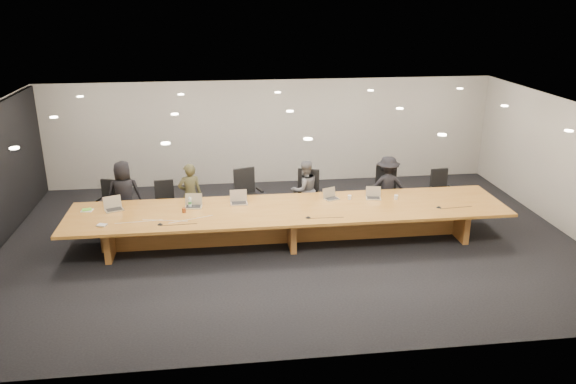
# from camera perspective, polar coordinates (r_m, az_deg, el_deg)

# --- Properties ---
(ground) EXTENTS (12.00, 12.00, 0.00)m
(ground) POSITION_cam_1_polar(r_m,az_deg,el_deg) (11.84, 0.18, -5.05)
(ground) COLOR black
(ground) RESTS_ON ground
(back_wall) EXTENTS (12.00, 0.02, 2.80)m
(back_wall) POSITION_cam_1_polar(r_m,az_deg,el_deg) (15.16, -1.77, 6.09)
(back_wall) COLOR beige
(back_wall) RESTS_ON ground
(conference_table) EXTENTS (9.00, 1.80, 0.75)m
(conference_table) POSITION_cam_1_polar(r_m,az_deg,el_deg) (11.63, 0.19, -2.72)
(conference_table) COLOR #985F21
(conference_table) RESTS_ON ground
(chair_far_left) EXTENTS (0.68, 0.68, 1.05)m
(chair_far_left) POSITION_cam_1_polar(r_m,az_deg,el_deg) (13.03, -17.85, -1.18)
(chair_far_left) COLOR black
(chair_far_left) RESTS_ON ground
(chair_left) EXTENTS (0.57, 0.57, 1.01)m
(chair_left) POSITION_cam_1_polar(r_m,az_deg,el_deg) (12.79, -12.36, -1.16)
(chair_left) COLOR black
(chair_left) RESTS_ON ground
(chair_mid_left) EXTENTS (0.78, 0.78, 1.19)m
(chair_mid_left) POSITION_cam_1_polar(r_m,az_deg,el_deg) (12.79, -4.03, -0.29)
(chair_mid_left) COLOR black
(chair_mid_left) RESTS_ON ground
(chair_mid_right) EXTENTS (0.75, 0.75, 1.17)m
(chair_mid_right) POSITION_cam_1_polar(r_m,az_deg,el_deg) (12.76, 1.91, -0.36)
(chair_mid_right) COLOR black
(chair_mid_right) RESTS_ON ground
(chair_right) EXTENTS (0.74, 0.74, 1.16)m
(chair_right) POSITION_cam_1_polar(r_m,az_deg,el_deg) (13.27, 9.85, 0.13)
(chair_right) COLOR black
(chair_right) RESTS_ON ground
(chair_far_right) EXTENTS (0.56, 0.56, 1.01)m
(chair_far_right) POSITION_cam_1_polar(r_m,az_deg,el_deg) (13.80, 15.37, 0.14)
(chair_far_right) COLOR black
(chair_far_right) RESTS_ON ground
(person_a) EXTENTS (0.78, 0.55, 1.52)m
(person_a) POSITION_cam_1_polar(r_m,az_deg,el_deg) (12.81, -16.29, -0.26)
(person_a) COLOR black
(person_a) RESTS_ON ground
(person_b) EXTENTS (0.58, 0.44, 1.44)m
(person_b) POSITION_cam_1_polar(r_m,az_deg,el_deg) (12.59, -9.89, -0.28)
(person_b) COLOR #33311B
(person_b) RESTS_ON ground
(person_c) EXTENTS (0.80, 0.71, 1.38)m
(person_c) POSITION_cam_1_polar(r_m,az_deg,el_deg) (12.81, 1.70, 0.23)
(person_c) COLOR #535355
(person_c) RESTS_ON ground
(person_d) EXTENTS (0.97, 0.61, 1.43)m
(person_d) POSITION_cam_1_polar(r_m,az_deg,el_deg) (13.16, 10.04, 0.58)
(person_d) COLOR black
(person_d) RESTS_ON ground
(laptop_a) EXTENTS (0.43, 0.37, 0.28)m
(laptop_a) POSITION_cam_1_polar(r_m,az_deg,el_deg) (11.94, -17.30, -1.15)
(laptop_a) COLOR #B6A98B
(laptop_a) RESTS_ON conference_table
(laptop_b) EXTENTS (0.37, 0.28, 0.27)m
(laptop_b) POSITION_cam_1_polar(r_m,az_deg,el_deg) (11.71, -9.62, -0.92)
(laptop_b) COLOR #C0B493
(laptop_b) RESTS_ON conference_table
(laptop_c) EXTENTS (0.36, 0.27, 0.28)m
(laptop_c) POSITION_cam_1_polar(r_m,az_deg,el_deg) (11.79, -5.02, -0.56)
(laptop_c) COLOR #C6B297
(laptop_c) RESTS_ON conference_table
(laptop_d) EXTENTS (0.36, 0.32, 0.24)m
(laptop_d) POSITION_cam_1_polar(r_m,az_deg,el_deg) (12.05, 4.47, -0.20)
(laptop_d) COLOR tan
(laptop_d) RESTS_ON conference_table
(laptop_e) EXTENTS (0.36, 0.29, 0.25)m
(laptop_e) POSITION_cam_1_polar(r_m,az_deg,el_deg) (12.18, 8.70, -0.12)
(laptop_e) COLOR #BEAF91
(laptop_e) RESTS_ON conference_table
(water_bottle) EXTENTS (0.08, 0.08, 0.21)m
(water_bottle) POSITION_cam_1_polar(r_m,az_deg,el_deg) (11.74, -9.94, -1.07)
(water_bottle) COLOR silver
(water_bottle) RESTS_ON conference_table
(amber_mug) EXTENTS (0.09, 0.09, 0.10)m
(amber_mug) POSITION_cam_1_polar(r_m,az_deg,el_deg) (11.50, -10.52, -1.84)
(amber_mug) COLOR brown
(amber_mug) RESTS_ON conference_table
(paper_cup_near) EXTENTS (0.09, 0.09, 0.10)m
(paper_cup_near) POSITION_cam_1_polar(r_m,az_deg,el_deg) (12.09, 6.27, -0.55)
(paper_cup_near) COLOR white
(paper_cup_near) RESTS_ON conference_table
(paper_cup_far) EXTENTS (0.10, 0.10, 0.10)m
(paper_cup_far) POSITION_cam_1_polar(r_m,az_deg,el_deg) (12.24, 10.92, -0.53)
(paper_cup_far) COLOR silver
(paper_cup_far) RESTS_ON conference_table
(notepad) EXTENTS (0.24, 0.21, 0.01)m
(notepad) POSITION_cam_1_polar(r_m,az_deg,el_deg) (12.13, -19.73, -1.78)
(notepad) COLOR silver
(notepad) RESTS_ON conference_table
(lime_gadget) EXTENTS (0.20, 0.15, 0.03)m
(lime_gadget) POSITION_cam_1_polar(r_m,az_deg,el_deg) (12.12, -19.76, -1.68)
(lime_gadget) COLOR #63C133
(lime_gadget) RESTS_ON notepad
(av_box) EXTENTS (0.20, 0.18, 0.03)m
(av_box) POSITION_cam_1_polar(r_m,az_deg,el_deg) (11.27, -18.38, -3.21)
(av_box) COLOR #AAABAF
(av_box) RESTS_ON conference_table
(mic_left) EXTENTS (0.12, 0.12, 0.03)m
(mic_left) POSITION_cam_1_polar(r_m,az_deg,el_deg) (11.02, -12.87, -3.19)
(mic_left) COLOR black
(mic_left) RESTS_ON conference_table
(mic_center) EXTENTS (0.12, 0.12, 0.03)m
(mic_center) POSITION_cam_1_polar(r_m,az_deg,el_deg) (11.07, 2.06, -2.58)
(mic_center) COLOR black
(mic_center) RESTS_ON conference_table
(mic_right) EXTENTS (0.13, 0.13, 0.03)m
(mic_right) POSITION_cam_1_polar(r_m,az_deg,el_deg) (11.99, 15.08, -1.48)
(mic_right) COLOR black
(mic_right) RESTS_ON conference_table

